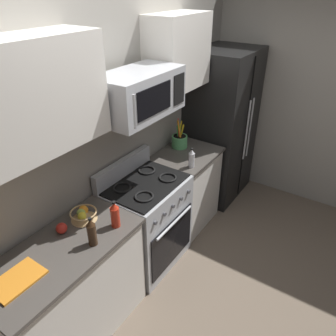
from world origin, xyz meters
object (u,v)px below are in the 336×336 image
object	(u,v)px
range_oven	(147,222)
refrigerator	(221,127)
fruit_basket	(83,214)
apple_loose	(62,228)
microwave	(139,94)
bottle_soy	(92,232)
bottle_vinegar	(192,158)
cutting_board	(17,280)
utensil_crock	(180,141)
bottle_hot_sauce	(115,215)

from	to	relation	value
range_oven	refrigerator	world-z (taller)	refrigerator
refrigerator	fruit_basket	xyz separation A→B (m)	(-2.21, 0.12, 0.02)
fruit_basket	apple_loose	size ratio (longest dim) A/B	2.55
range_oven	microwave	distance (m)	1.29
range_oven	fruit_basket	distance (m)	0.82
bottle_soy	bottle_vinegar	world-z (taller)	bottle_soy
fruit_basket	bottle_soy	bearing A→B (deg)	-121.15
microwave	apple_loose	distance (m)	1.18
bottle_vinegar	refrigerator	bearing A→B (deg)	9.25
refrigerator	cutting_board	size ratio (longest dim) A/B	6.03
range_oven	utensil_crock	distance (m)	0.99
cutting_board	bottle_hot_sauce	size ratio (longest dim) A/B	1.36
bottle_hot_sauce	bottle_vinegar	size ratio (longest dim) A/B	1.10
range_oven	fruit_basket	size ratio (longest dim) A/B	5.17
refrigerator	utensil_crock	distance (m)	0.74
apple_loose	microwave	bearing A→B (deg)	-6.49
microwave	bottle_hot_sauce	world-z (taller)	microwave
bottle_hot_sauce	microwave	bearing A→B (deg)	17.53
bottle_soy	apple_loose	bearing A→B (deg)	98.68
microwave	cutting_board	size ratio (longest dim) A/B	2.44
range_oven	cutting_board	bearing A→B (deg)	179.72
microwave	bottle_hot_sauce	size ratio (longest dim) A/B	3.32
bottle_vinegar	bottle_soy	bearing A→B (deg)	178.70
refrigerator	bottle_soy	world-z (taller)	refrigerator
cutting_board	fruit_basket	bearing A→B (deg)	8.57
apple_loose	bottle_vinegar	distance (m)	1.41
refrigerator	apple_loose	xyz separation A→B (m)	(-2.41, 0.14, 0.01)
refrigerator	apple_loose	bearing A→B (deg)	176.67
microwave	bottle_soy	xyz separation A→B (m)	(-0.82, -0.18, -0.74)
fruit_basket	apple_loose	xyz separation A→B (m)	(-0.20, 0.02, -0.00)
utensil_crock	apple_loose	world-z (taller)	utensil_crock
bottle_soy	bottle_hot_sauce	bearing A→B (deg)	-0.89
refrigerator	microwave	world-z (taller)	microwave
refrigerator	cutting_board	xyz separation A→B (m)	(-2.86, 0.02, -0.02)
fruit_basket	cutting_board	bearing A→B (deg)	-171.43
apple_loose	bottle_vinegar	size ratio (longest dim) A/B	0.40
refrigerator	bottle_vinegar	distance (m)	1.04
microwave	fruit_basket	distance (m)	1.04
fruit_basket	bottle_soy	size ratio (longest dim) A/B	0.90
bottle_vinegar	range_oven	bearing A→B (deg)	160.43
apple_loose	utensil_crock	bearing A→B (deg)	0.86
fruit_basket	apple_loose	distance (m)	0.20
microwave	bottle_vinegar	size ratio (longest dim) A/B	3.66
range_oven	utensil_crock	world-z (taller)	utensil_crock
range_oven	bottle_soy	distance (m)	0.99
fruit_basket	bottle_vinegar	size ratio (longest dim) A/B	1.02
cutting_board	bottle_vinegar	world-z (taller)	bottle_vinegar
range_oven	cutting_board	size ratio (longest dim) A/B	3.50
microwave	bottle_vinegar	bearing A→B (deg)	-21.99
utensil_crock	bottle_soy	world-z (taller)	utensil_crock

